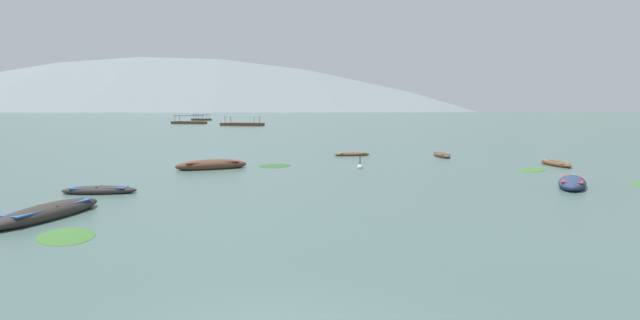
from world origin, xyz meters
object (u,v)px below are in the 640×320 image
(rowboat_2, at_px, (442,155))
(ferry_1, at_px, (189,122))
(rowboat_4, at_px, (352,154))
(mooring_buoy, at_px, (360,167))
(rowboat_6, at_px, (49,212))
(rowboat_0, at_px, (556,164))
(rowboat_3, at_px, (572,183))
(ferry_2, at_px, (201,119))
(rowboat_7, at_px, (212,165))
(ferry_0, at_px, (242,124))
(rowboat_1, at_px, (99,190))

(rowboat_2, relative_size, ferry_1, 0.32)
(rowboat_4, bearing_deg, mooring_buoy, -88.21)
(rowboat_4, xyz_separation_m, rowboat_6, (-11.27, -22.95, 0.07))
(rowboat_0, xyz_separation_m, rowboat_6, (-25.01, -16.49, 0.06))
(rowboat_2, xyz_separation_m, rowboat_3, (3.11, -14.90, 0.06))
(rowboat_3, distance_m, rowboat_6, 22.92)
(rowboat_2, relative_size, rowboat_6, 0.69)
(rowboat_3, relative_size, ferry_2, 0.53)
(rowboat_0, distance_m, rowboat_6, 29.96)
(rowboat_3, height_order, rowboat_7, rowboat_7)
(rowboat_3, height_order, ferry_1, ferry_1)
(rowboat_7, bearing_deg, mooring_buoy, 3.01)
(rowboat_4, distance_m, ferry_0, 77.72)
(rowboat_6, height_order, rowboat_7, rowboat_7)
(rowboat_2, relative_size, ferry_0, 0.29)
(rowboat_0, distance_m, rowboat_4, 15.18)
(rowboat_1, height_order, rowboat_6, rowboat_6)
(rowboat_1, height_order, rowboat_4, rowboat_1)
(rowboat_0, relative_size, rowboat_3, 0.86)
(rowboat_0, bearing_deg, ferry_2, 115.54)
(rowboat_1, bearing_deg, ferry_0, 97.89)
(rowboat_2, distance_m, ferry_0, 80.88)
(ferry_0, bearing_deg, rowboat_4, -71.45)
(rowboat_7, bearing_deg, rowboat_1, -106.75)
(rowboat_0, bearing_deg, rowboat_1, -155.58)
(rowboat_2, distance_m, rowboat_7, 18.68)
(rowboat_0, distance_m, rowboat_7, 23.20)
(rowboat_6, xyz_separation_m, ferry_2, (-40.70, 154.00, 0.25))
(ferry_1, bearing_deg, rowboat_3, -62.97)
(rowboat_0, height_order, rowboat_4, rowboat_0)
(rowboat_1, bearing_deg, rowboat_0, 24.42)
(rowboat_6, xyz_separation_m, rowboat_7, (1.98, 13.76, 0.04))
(rowboat_1, distance_m, ferry_0, 92.70)
(rowboat_0, distance_m, ferry_0, 88.89)
(ferry_1, bearing_deg, mooring_buoy, -66.15)
(rowboat_0, relative_size, ferry_2, 0.45)
(rowboat_0, xyz_separation_m, rowboat_3, (-3.34, -9.04, 0.07))
(rowboat_1, xyz_separation_m, ferry_2, (-39.98, 149.19, 0.31))
(rowboat_1, bearing_deg, rowboat_3, 6.74)
(rowboat_3, xyz_separation_m, ferry_2, (-62.37, 146.55, 0.24))
(mooring_buoy, bearing_deg, rowboat_0, 9.38)
(ferry_0, bearing_deg, rowboat_6, -82.08)
(rowboat_0, bearing_deg, rowboat_7, -173.25)
(ferry_0, bearing_deg, mooring_buoy, -73.12)
(rowboat_1, bearing_deg, mooring_buoy, 37.64)
(rowboat_3, xyz_separation_m, rowboat_4, (-10.40, 15.50, -0.08))
(rowboat_3, bearing_deg, rowboat_2, 101.79)
(rowboat_6, distance_m, rowboat_7, 13.90)
(rowboat_4, height_order, ferry_1, ferry_1)
(rowboat_1, bearing_deg, ferry_2, 105.00)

